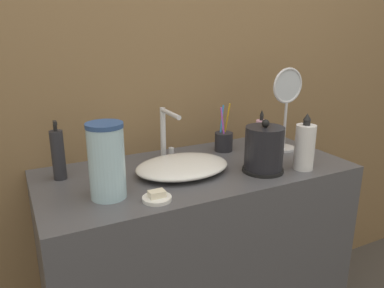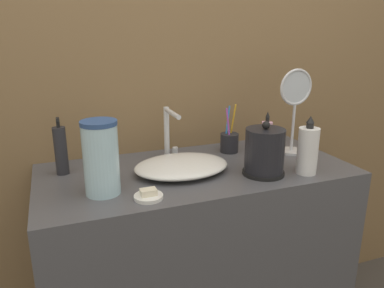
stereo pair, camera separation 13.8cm
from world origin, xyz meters
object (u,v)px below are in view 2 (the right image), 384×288
(shampoo_bottle, at_px, (308,150))
(water_pitcher, at_px, (101,158))
(mouthwash_bottle, at_px, (266,138))
(vanity_mirror, at_px, (295,105))
(toothbrush_cup, at_px, (229,142))
(lotion_bottle, at_px, (61,150))
(faucet, at_px, (169,130))
(electric_kettle, at_px, (264,153))

(shampoo_bottle, bearing_deg, water_pitcher, 173.29)
(mouthwash_bottle, bearing_deg, vanity_mirror, 0.55)
(toothbrush_cup, bearing_deg, lotion_bottle, -178.68)
(toothbrush_cup, xyz_separation_m, mouthwash_bottle, (0.12, -0.10, 0.03))
(mouthwash_bottle, relative_size, vanity_mirror, 0.53)
(faucet, relative_size, water_pitcher, 0.88)
(mouthwash_bottle, bearing_deg, toothbrush_cup, 138.99)
(shampoo_bottle, relative_size, water_pitcher, 0.89)
(vanity_mirror, xyz_separation_m, water_pitcher, (-0.81, -0.14, -0.09))
(toothbrush_cup, relative_size, shampoo_bottle, 0.97)
(faucet, xyz_separation_m, toothbrush_cup, (0.27, -0.00, -0.08))
(vanity_mirror, distance_m, water_pitcher, 0.83)
(faucet, distance_m, shampoo_bottle, 0.53)
(toothbrush_cup, height_order, water_pitcher, water_pitcher)
(mouthwash_bottle, bearing_deg, electric_kettle, -123.51)
(mouthwash_bottle, bearing_deg, lotion_bottle, 173.80)
(electric_kettle, relative_size, toothbrush_cup, 0.95)
(shampoo_bottle, bearing_deg, electric_kettle, 162.47)
(mouthwash_bottle, distance_m, water_pitcher, 0.70)
(toothbrush_cup, xyz_separation_m, lotion_bottle, (-0.68, -0.02, 0.05))
(electric_kettle, bearing_deg, vanity_mirror, 35.96)
(faucet, height_order, water_pitcher, water_pitcher)
(electric_kettle, height_order, water_pitcher, water_pitcher)
(faucet, relative_size, vanity_mirror, 0.59)
(electric_kettle, bearing_deg, water_pitcher, 176.27)
(shampoo_bottle, distance_m, water_pitcher, 0.73)
(faucet, height_order, vanity_mirror, vanity_mirror)
(lotion_bottle, bearing_deg, mouthwash_bottle, -6.20)
(lotion_bottle, xyz_separation_m, mouthwash_bottle, (0.80, -0.09, -0.01))
(lotion_bottle, height_order, mouthwash_bottle, lotion_bottle)
(faucet, bearing_deg, mouthwash_bottle, -15.00)
(vanity_mirror, bearing_deg, electric_kettle, -144.04)
(shampoo_bottle, xyz_separation_m, vanity_mirror, (0.09, 0.22, 0.12))
(lotion_bottle, relative_size, mouthwash_bottle, 1.12)
(electric_kettle, height_order, lotion_bottle, lotion_bottle)
(electric_kettle, height_order, vanity_mirror, vanity_mirror)
(vanity_mirror, bearing_deg, faucet, 168.74)
(shampoo_bottle, xyz_separation_m, mouthwash_bottle, (-0.03, 0.22, -0.01))
(faucet, height_order, lotion_bottle, same)
(water_pitcher, bearing_deg, electric_kettle, -3.73)
(electric_kettle, xyz_separation_m, mouthwash_bottle, (0.12, 0.18, -0.00))
(faucet, distance_m, water_pitcher, 0.39)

